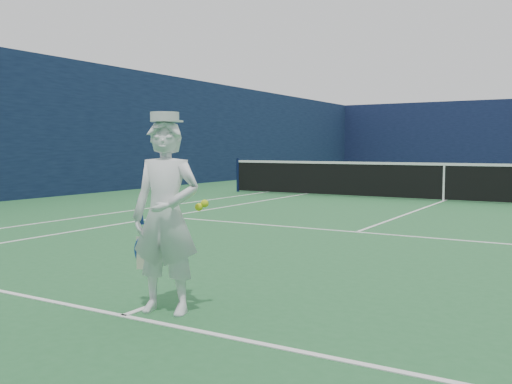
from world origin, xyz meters
TOP-DOWN VIEW (x-y plane):
  - ground at (0.00, 0.00)m, footprint 80.00×80.00m
  - court_markings at (0.00, 0.00)m, footprint 11.03×23.83m
  - windscreen_fence at (0.00, 0.00)m, footprint 20.12×36.12m
  - tennis_net at (0.00, 0.00)m, footprint 12.88×0.09m
  - tennis_player at (0.24, -11.60)m, footprint 0.81×0.53m

SIDE VIEW (x-z plane):
  - ground at x=0.00m, z-range 0.00..0.00m
  - court_markings at x=0.00m, z-range 0.00..0.01m
  - tennis_net at x=0.00m, z-range 0.02..1.09m
  - tennis_player at x=0.24m, z-range -0.02..1.68m
  - windscreen_fence at x=0.00m, z-range 0.00..4.00m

